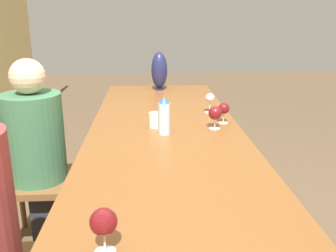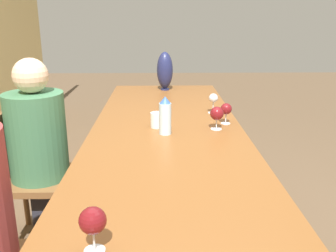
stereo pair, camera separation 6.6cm
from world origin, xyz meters
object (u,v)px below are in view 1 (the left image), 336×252
object	(u,v)px
water_tumbler	(155,120)
chair_far	(28,175)
vase	(159,71)
wine_glass_2	(224,109)
person_far	(38,151)
water_bottle	(164,116)
wine_glass_3	(215,113)
wine_glass_0	(210,99)
wine_glass_1	(104,223)

from	to	relation	value
water_tumbler	chair_far	distance (m)	0.85
vase	chair_far	bearing A→B (deg)	145.58
wine_glass_2	person_far	size ratio (longest dim) A/B	0.11
water_bottle	water_tumbler	bearing A→B (deg)	19.89
wine_glass_3	water_tumbler	bearing A→B (deg)	82.26
water_tumbler	wine_glass_2	world-z (taller)	wine_glass_2
water_tumbler	wine_glass_2	size ratio (longest dim) A/B	0.70
wine_glass_0	wine_glass_1	size ratio (longest dim) A/B	0.97
chair_far	person_far	size ratio (longest dim) A/B	0.73
water_bottle	water_tumbler	xyz separation A→B (m)	(0.13, 0.05, -0.06)
vase	wine_glass_1	distance (m)	2.41
wine_glass_1	chair_far	xyz separation A→B (m)	(1.17, 0.61, -0.37)
water_bottle	wine_glass_2	distance (m)	0.44
water_bottle	wine_glass_3	xyz separation A→B (m)	(0.08, -0.31, -0.01)
chair_far	water_tumbler	bearing A→B (deg)	-84.19
water_bottle	chair_far	size ratio (longest dim) A/B	0.26
water_tumbler	wine_glass_1	bearing A→B (deg)	171.89
water_bottle	wine_glass_1	xyz separation A→B (m)	(-1.12, 0.23, -0.01)
wine_glass_0	chair_far	world-z (taller)	wine_glass_0
water_tumbler	water_bottle	bearing A→B (deg)	-160.11
water_bottle	wine_glass_2	world-z (taller)	water_bottle
wine_glass_0	wine_glass_3	bearing A→B (deg)	175.42
wine_glass_2	water_tumbler	bearing A→B (deg)	98.92
water_tumbler	vase	world-z (taller)	vase
wine_glass_0	vase	bearing A→B (deg)	22.14
chair_far	person_far	xyz separation A→B (m)	(-0.00, -0.08, 0.16)
water_tumbler	chair_far	size ratio (longest dim) A/B	0.11
wine_glass_3	person_far	distance (m)	1.09
vase	chair_far	world-z (taller)	vase
wine_glass_0	wine_glass_3	distance (m)	0.38
wine_glass_2	wine_glass_1	bearing A→B (deg)	154.98
chair_far	wine_glass_1	bearing A→B (deg)	-152.54
chair_far	wine_glass_0	bearing A→B (deg)	-70.86
wine_glass_0	wine_glass_2	xyz separation A→B (m)	(-0.26, -0.05, -0.01)
chair_far	wine_glass_3	bearing A→B (deg)	-88.45
water_bottle	water_tumbler	size ratio (longest dim) A/B	2.41
wine_glass_0	wine_glass_3	world-z (taller)	same
wine_glass_1	wine_glass_2	size ratio (longest dim) A/B	1.08
wine_glass_0	wine_glass_2	bearing A→B (deg)	-169.90
chair_far	wine_glass_2	bearing A→B (deg)	-83.07
wine_glass_1	wine_glass_2	bearing A→B (deg)	-25.02
water_tumbler	wine_glass_3	bearing A→B (deg)	-97.74
water_bottle	wine_glass_3	size ratio (longest dim) A/B	1.59
water_bottle	wine_glass_1	bearing A→B (deg)	168.57
vase	person_far	distance (m)	1.47
chair_far	person_far	world-z (taller)	person_far
water_bottle	water_tumbler	distance (m)	0.15
water_bottle	wine_glass_2	xyz separation A→B (m)	(0.20, -0.39, -0.02)
vase	wine_glass_0	world-z (taller)	vase
wine_glass_2	chair_far	size ratio (longest dim) A/B	0.16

